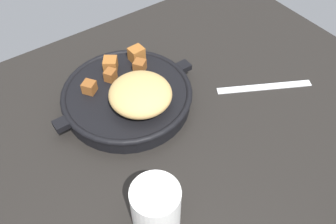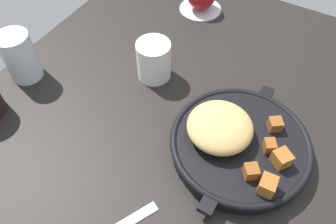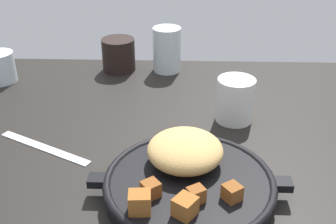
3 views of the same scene
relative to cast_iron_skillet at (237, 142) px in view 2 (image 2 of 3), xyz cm
name	(u,v)px [view 2 (image 2 of 3)]	position (x,y,z in cm)	size (l,w,h in cm)	color
ground_plane	(172,127)	(-0.54, 12.68, -3.88)	(99.67, 79.02, 2.40)	black
cast_iron_skillet	(237,142)	(0.00, 0.00, 0.00)	(28.98, 24.64, 7.80)	black
saucer_plate	(200,8)	(35.02, 24.49, -2.38)	(10.78, 10.78, 0.60)	#B7BABF
white_creamer_pitcher	(154,60)	(8.92, 22.44, 1.54)	(7.05, 7.05, 8.44)	white
water_glass_tall	(20,57)	(-4.75, 46.03, 2.58)	(6.64, 6.64, 10.52)	silver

